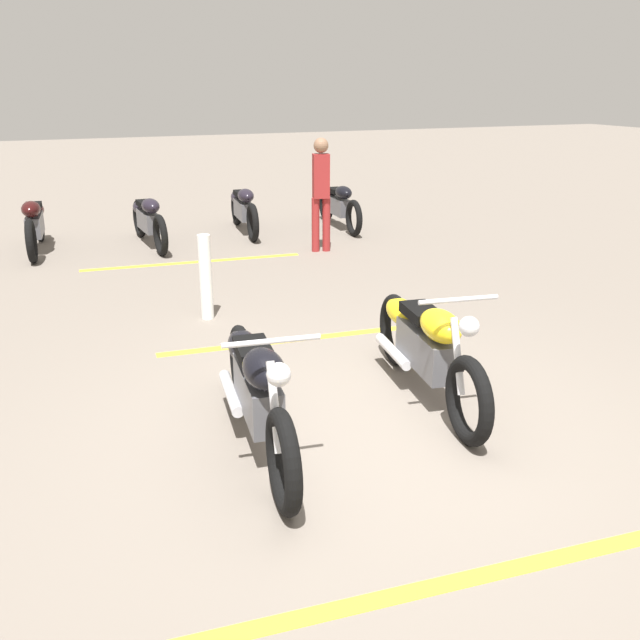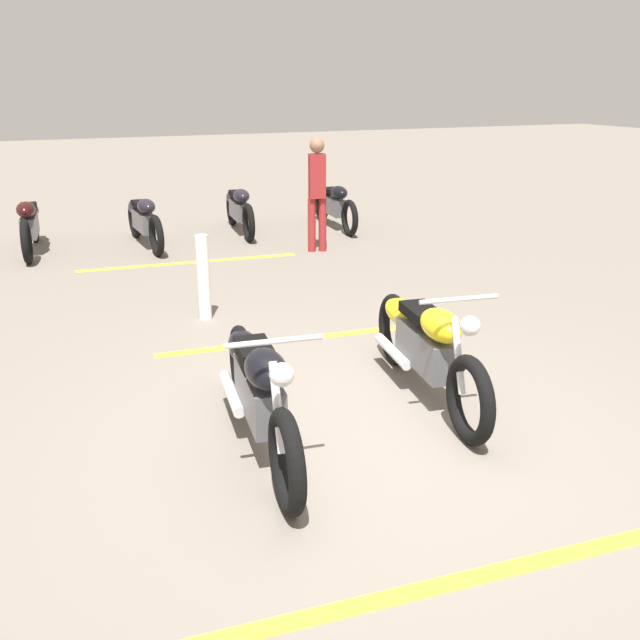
{
  "view_description": "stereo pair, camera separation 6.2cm",
  "coord_description": "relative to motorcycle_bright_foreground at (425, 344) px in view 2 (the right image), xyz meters",
  "views": [
    {
      "loc": [
        -4.23,
        2.09,
        2.54
      ],
      "look_at": [
        0.81,
        0.0,
        0.65
      ],
      "focal_mm": 38.94,
      "sensor_mm": 36.0,
      "label": 1
    },
    {
      "loc": [
        -4.2,
        2.14,
        2.54
      ],
      "look_at": [
        0.81,
        0.0,
        0.65
      ],
      "focal_mm": 38.94,
      "sensor_mm": 36.0,
      "label": 2
    }
  ],
  "objects": [
    {
      "name": "ground_plane",
      "position": [
        -0.41,
        0.78,
        -0.46
      ],
      "size": [
        60.0,
        60.0,
        0.0
      ],
      "primitive_type": "plane",
      "color": "slate"
    },
    {
      "name": "motorcycle_bright_foreground",
      "position": [
        0.0,
        0.0,
        0.0
      ],
      "size": [
        2.22,
        0.63,
        1.04
      ],
      "rotation": [
        0.0,
        0.0,
        2.99
      ],
      "color": "black",
      "rests_on": "ground"
    },
    {
      "name": "motorcycle_dark_foreground",
      "position": [
        -0.28,
        1.55,
        0.0
      ],
      "size": [
        2.23,
        0.62,
        1.04
      ],
      "rotation": [
        0.0,
        0.0,
        3.02
      ],
      "color": "black",
      "rests_on": "ground"
    },
    {
      "name": "motorcycle_row_far_left",
      "position": [
        6.77,
        -2.21,
        -0.04
      ],
      "size": [
        2.08,
        0.33,
        0.78
      ],
      "rotation": [
        0.0,
        0.0,
        3.07
      ],
      "color": "black",
      "rests_on": "ground"
    },
    {
      "name": "motorcycle_row_left",
      "position": [
        7.03,
        -0.52,
        -0.03
      ],
      "size": [
        2.11,
        0.37,
        0.79
      ],
      "rotation": [
        0.0,
        0.0,
        3.04
      ],
      "color": "black",
      "rests_on": "ground"
    },
    {
      "name": "motorcycle_row_center",
      "position": [
        6.63,
        1.19,
        -0.03
      ],
      "size": [
        2.11,
        0.32,
        0.79
      ],
      "rotation": [
        0.0,
        0.0,
        3.2
      ],
      "color": "black",
      "rests_on": "ground"
    },
    {
      "name": "motorcycle_row_right",
      "position": [
        6.92,
        2.88,
        -0.02
      ],
      "size": [
        2.17,
        0.38,
        0.82
      ],
      "rotation": [
        0.0,
        0.0,
        3.05
      ],
      "color": "black",
      "rests_on": "ground"
    },
    {
      "name": "bystander_near_row",
      "position": [
        5.18,
        -1.22,
        0.5
      ],
      "size": [
        0.24,
        0.29,
        1.73
      ],
      "rotation": [
        0.0,
        0.0,
        2.92
      ],
      "color": "maroon",
      "rests_on": "ground"
    },
    {
      "name": "bollard_post",
      "position": [
        2.67,
        1.21,
        0.02
      ],
      "size": [
        0.14,
        0.14,
        0.95
      ],
      "primitive_type": "cylinder",
      "color": "white",
      "rests_on": "ground"
    },
    {
      "name": "parking_stripe_near",
      "position": [
        -2.1,
        1.03,
        -0.46
      ],
      "size": [
        0.38,
        3.2,
        0.01
      ],
      "primitive_type": "cube",
      "rotation": [
        0.0,
        0.0,
        1.49
      ],
      "color": "yellow",
      "rests_on": "ground"
    },
    {
      "name": "parking_stripe_mid",
      "position": [
        1.64,
        0.35,
        -0.46
      ],
      "size": [
        0.38,
        3.2,
        0.01
      ],
      "primitive_type": "cube",
      "rotation": [
        0.0,
        0.0,
        1.49
      ],
      "color": "yellow",
      "rests_on": "ground"
    },
    {
      "name": "parking_stripe_far",
      "position": [
        5.24,
        0.79,
        -0.46
      ],
      "size": [
        0.38,
        3.2,
        0.01
      ],
      "primitive_type": "cube",
      "rotation": [
        0.0,
        0.0,
        1.49
      ],
      "color": "yellow",
      "rests_on": "ground"
    }
  ]
}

